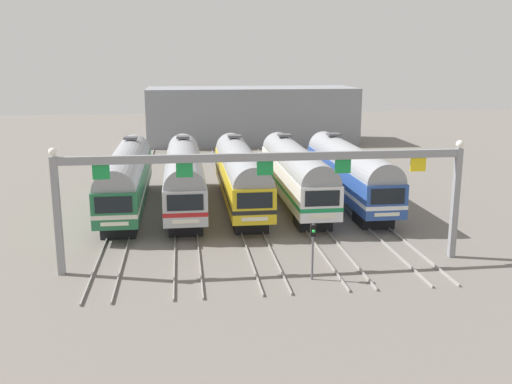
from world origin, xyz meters
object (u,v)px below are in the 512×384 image
object	(u,v)px
commuter_train_white	(295,172)
yard_signal_mast	(313,241)
commuter_train_yellow	(240,173)
catenary_gantry	(265,174)
commuter_train_green	(127,176)
commuter_train_stainless	(184,175)
commuter_train_blue	(349,171)

from	to	relation	value
commuter_train_white	yard_signal_mast	xyz separation A→B (m)	(-2.19, -15.99, -0.54)
commuter_train_yellow	catenary_gantry	size ratio (longest dim) A/B	0.79
commuter_train_green	commuter_train_stainless	xyz separation A→B (m)	(4.39, 0.00, 0.00)
commuter_train_yellow	catenary_gantry	xyz separation A→B (m)	(-0.00, -13.50, 2.59)
commuter_train_white	commuter_train_blue	world-z (taller)	same
commuter_train_blue	commuter_train_yellow	bearing A→B (deg)	180.00
commuter_train_green	commuter_train_yellow	xyz separation A→B (m)	(8.77, 0.00, 0.00)
commuter_train_stainless	commuter_train_blue	world-z (taller)	same
commuter_train_white	catenary_gantry	size ratio (longest dim) A/B	0.79
catenary_gantry	yard_signal_mast	xyz separation A→B (m)	(2.19, -2.49, -3.13)
commuter_train_blue	catenary_gantry	size ratio (longest dim) A/B	0.79
commuter_train_green	commuter_train_white	world-z (taller)	same
commuter_train_yellow	commuter_train_blue	bearing A→B (deg)	0.00
commuter_train_stainless	yard_signal_mast	world-z (taller)	commuter_train_stainless
commuter_train_yellow	commuter_train_white	xyz separation A→B (m)	(4.39, 0.00, 0.00)
commuter_train_green	commuter_train_blue	xyz separation A→B (m)	(17.55, 0.00, 0.00)
commuter_train_stainless	yard_signal_mast	xyz separation A→B (m)	(6.58, -15.99, -0.54)
commuter_train_yellow	commuter_train_blue	distance (m)	8.77
commuter_train_yellow	yard_signal_mast	size ratio (longest dim) A/B	5.87
commuter_train_yellow	catenary_gantry	distance (m)	13.75
commuter_train_green	commuter_train_white	distance (m)	13.16
commuter_train_yellow	commuter_train_blue	xyz separation A→B (m)	(8.77, 0.00, 0.00)
commuter_train_blue	yard_signal_mast	bearing A→B (deg)	-112.37
commuter_train_green	yard_signal_mast	distance (m)	19.40
commuter_train_white	yard_signal_mast	distance (m)	16.15
commuter_train_green	yard_signal_mast	xyz separation A→B (m)	(10.97, -15.99, -0.54)
commuter_train_white	yard_signal_mast	bearing A→B (deg)	-97.81
catenary_gantry	yard_signal_mast	bearing A→B (deg)	-48.62
commuter_train_stainless	yard_signal_mast	distance (m)	17.30
commuter_train_blue	yard_signal_mast	distance (m)	17.30
commuter_train_stainless	commuter_train_white	size ratio (longest dim) A/B	1.00
commuter_train_stainless	catenary_gantry	world-z (taller)	catenary_gantry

